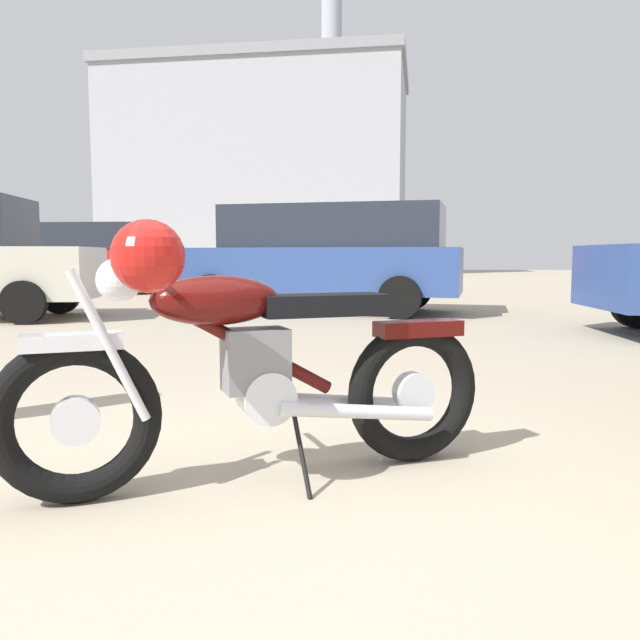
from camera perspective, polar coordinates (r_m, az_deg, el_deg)
ground_plane at (r=2.45m, az=-8.82°, el=-16.84°), size 80.00×80.00×0.00m
vintage_motorcycle at (r=2.62m, az=-6.36°, el=-4.08°), size 1.92×1.09×1.07m
white_estate_far at (r=10.62m, az=0.30°, el=5.80°), size 4.92×2.54×1.74m
dark_sedan_left at (r=17.40m, az=-19.99°, el=5.45°), size 4.74×2.05×1.74m
blue_hatchback_right at (r=17.11m, az=1.99°, el=5.44°), size 4.36×2.27×1.67m
industrial_building at (r=36.58m, az=-5.11°, el=13.07°), size 16.41×10.41×19.91m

